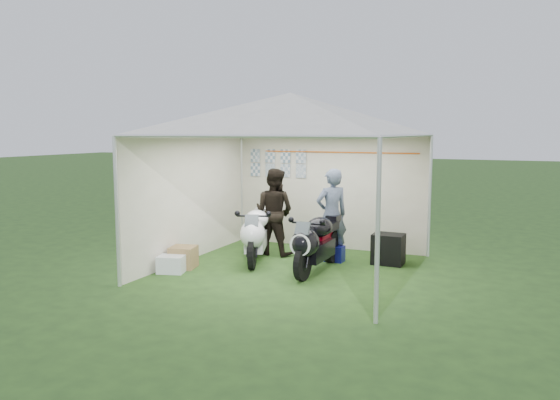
# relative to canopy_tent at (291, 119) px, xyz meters

# --- Properties ---
(ground) EXTENTS (80.00, 80.00, 0.00)m
(ground) POSITION_rel_canopy_tent_xyz_m (0.00, -0.03, -2.58)
(ground) COLOR #26431A
(ground) RESTS_ON ground
(canopy_tent) EXTENTS (5.66, 5.66, 3.00)m
(canopy_tent) POSITION_rel_canopy_tent_xyz_m (0.00, 0.00, 0.00)
(canopy_tent) COLOR silver
(canopy_tent) RESTS_ON ground
(motorcycle_white) EXTENTS (0.91, 1.87, 0.96)m
(motorcycle_white) POSITION_rel_canopy_tent_xyz_m (-0.80, 0.25, -2.04)
(motorcycle_white) COLOR black
(motorcycle_white) RESTS_ON ground
(motorcycle_black) EXTENTS (0.45, 1.93, 0.95)m
(motorcycle_black) POSITION_rel_canopy_tent_xyz_m (0.47, -0.03, -2.04)
(motorcycle_black) COLOR black
(motorcycle_black) RESTS_ON ground
(paddock_stand) EXTENTS (0.39, 0.25, 0.29)m
(paddock_stand) POSITION_rel_canopy_tent_xyz_m (0.48, 0.85, -2.43)
(paddock_stand) COLOR #1C20B1
(paddock_stand) RESTS_ON ground
(person_dark_jacket) EXTENTS (0.86, 0.70, 1.66)m
(person_dark_jacket) POSITION_rel_canopy_tent_xyz_m (-0.74, 0.93, -1.74)
(person_dark_jacket) COLOR black
(person_dark_jacket) RESTS_ON ground
(person_blue_jacket) EXTENTS (0.72, 0.73, 1.70)m
(person_blue_jacket) POSITION_rel_canopy_tent_xyz_m (0.43, 0.90, -1.73)
(person_blue_jacket) COLOR #4F5A74
(person_blue_jacket) RESTS_ON ground
(equipment_box) EXTENTS (0.55, 0.44, 0.54)m
(equipment_box) POSITION_rel_canopy_tent_xyz_m (1.45, 1.06, -2.30)
(equipment_box) COLOR black
(equipment_box) RESTS_ON ground
(crate_0) EXTENTS (0.51, 0.44, 0.29)m
(crate_0) POSITION_rel_canopy_tent_xyz_m (-1.75, -1.03, -2.43)
(crate_0) COLOR silver
(crate_0) RESTS_ON ground
(crate_1) EXTENTS (0.51, 0.51, 0.38)m
(crate_1) POSITION_rel_canopy_tent_xyz_m (-1.75, -0.67, -2.39)
(crate_1) COLOR olive
(crate_1) RESTS_ON ground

